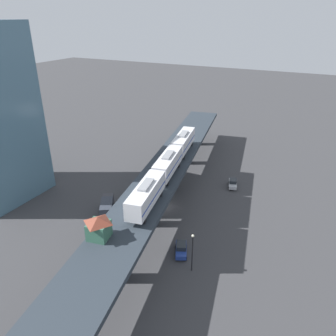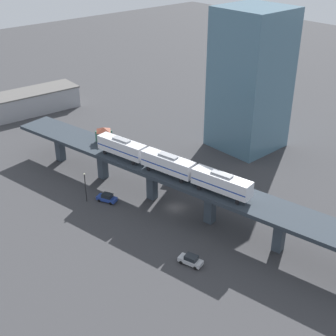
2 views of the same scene
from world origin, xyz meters
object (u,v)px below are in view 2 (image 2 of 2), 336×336
object	(u,v)px
street_lamp	(85,185)
subway_train	(168,163)
warehouse_building	(33,101)
delivery_truck	(182,174)
street_car_blue	(107,198)
street_car_silver	(191,260)
office_tower	(250,80)
signal_hut	(104,134)

from	to	relation	value
street_lamp	subway_train	bearing A→B (deg)	-51.32
street_lamp	warehouse_building	distance (m)	59.43
delivery_truck	street_car_blue	bearing A→B (deg)	166.98
street_car_blue	street_car_silver	bearing A→B (deg)	-92.14
subway_train	delivery_truck	bearing A→B (deg)	32.88
street_lamp	warehouse_building	bearing A→B (deg)	73.36
street_car_blue	delivery_truck	bearing A→B (deg)	-13.02
subway_train	street_car_silver	size ratio (longest dim) A/B	7.84
subway_train	warehouse_building	bearing A→B (deg)	85.31
street_car_silver	warehouse_building	world-z (taller)	warehouse_building
street_car_blue	delivery_truck	world-z (taller)	delivery_truck
subway_train	street_lamp	distance (m)	19.13
street_car_silver	warehouse_building	size ratio (longest dim) A/B	0.16
delivery_truck	warehouse_building	bearing A→B (deg)	94.04
street_car_blue	office_tower	distance (m)	48.01
street_lamp	office_tower	distance (m)	50.23
warehouse_building	street_lamp	bearing A→B (deg)	-106.64
delivery_truck	warehouse_building	size ratio (longest dim) A/B	0.25
subway_train	delivery_truck	distance (m)	15.29
street_car_blue	street_car_silver	xyz separation A→B (m)	(-1.01, -27.08, 0.00)
street_car_silver	office_tower	size ratio (longest dim) A/B	0.13
subway_train	street_car_blue	bearing A→B (deg)	126.06
signal_hut	delivery_truck	world-z (taller)	signal_hut
signal_hut	delivery_truck	size ratio (longest dim) A/B	0.51
street_car_blue	warehouse_building	bearing A→B (deg)	77.07
street_car_blue	street_lamp	world-z (taller)	street_lamp
street_car_blue	delivery_truck	distance (m)	18.82
street_lamp	signal_hut	bearing A→B (deg)	36.92
street_car_silver	street_lamp	bearing A→B (deg)	94.22
street_car_silver	delivery_truck	xyz separation A→B (m)	(19.33, 22.84, 0.82)
street_car_blue	warehouse_building	distance (m)	61.60
signal_hut	office_tower	bearing A→B (deg)	-18.13
street_car_silver	street_lamp	xyz separation A→B (m)	(-2.23, 30.13, 3.17)
subway_train	street_car_silver	xyz separation A→B (m)	(-8.97, -16.14, -9.87)
signal_hut	street_lamp	size ratio (longest dim) A/B	0.54
subway_train	delivery_truck	xyz separation A→B (m)	(10.36, 6.70, -9.04)
office_tower	street_car_silver	bearing A→B (deg)	-150.33
street_car_blue	delivery_truck	size ratio (longest dim) A/B	0.65
warehouse_building	signal_hut	bearing A→B (deg)	-97.15
delivery_truck	office_tower	distance (m)	31.30
signal_hut	street_car_silver	world-z (taller)	signal_hut
street_car_blue	office_tower	world-z (taller)	office_tower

